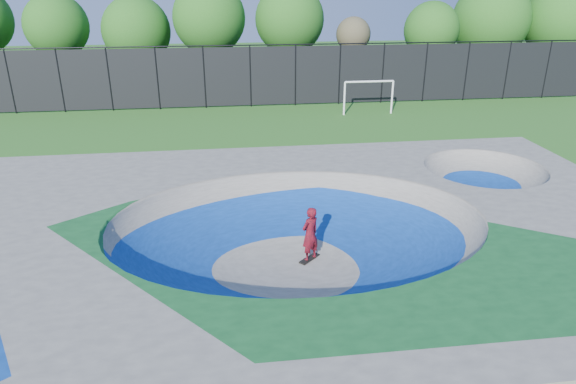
% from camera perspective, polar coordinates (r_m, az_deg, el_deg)
% --- Properties ---
extents(ground, '(120.00, 120.00, 0.00)m').
position_cam_1_polar(ground, '(15.44, 1.00, -8.02)').
color(ground, '#255E1A').
rests_on(ground, ground).
extents(skate_deck, '(22.00, 14.00, 1.50)m').
position_cam_1_polar(skate_deck, '(15.08, 1.02, -5.57)').
color(skate_deck, gray).
rests_on(skate_deck, ground).
extents(skater, '(0.75, 0.70, 1.72)m').
position_cam_1_polar(skater, '(15.29, 2.46, -4.70)').
color(skater, '#AB0D20').
rests_on(skater, ground).
extents(skateboard, '(0.72, 0.69, 0.05)m').
position_cam_1_polar(skateboard, '(15.69, 2.41, -7.41)').
color(skateboard, black).
rests_on(skateboard, ground).
extents(soccer_goal, '(3.20, 0.12, 2.11)m').
position_cam_1_polar(soccer_goal, '(33.02, 8.97, 11.03)').
color(soccer_goal, white).
rests_on(soccer_goal, ground).
extents(fence, '(48.09, 0.09, 4.04)m').
position_cam_1_polar(fence, '(34.70, -4.20, 12.84)').
color(fence, black).
rests_on(fence, ground).
extents(treeline, '(53.81, 6.99, 7.99)m').
position_cam_1_polar(treeline, '(39.56, 0.23, 18.30)').
color(treeline, '#482F24').
rests_on(treeline, ground).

